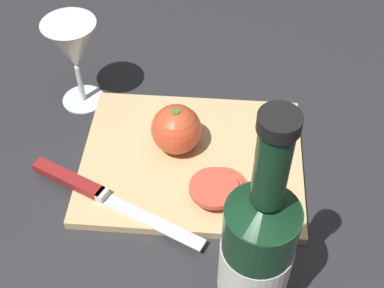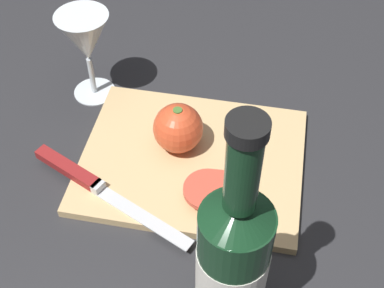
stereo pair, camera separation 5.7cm
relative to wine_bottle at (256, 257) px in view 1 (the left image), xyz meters
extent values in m
plane|color=#28282B|center=(-0.17, 0.18, -0.12)|extent=(3.00, 3.00, 0.00)
cube|color=tan|center=(-0.09, 0.22, -0.11)|extent=(0.33, 0.26, 0.01)
cylinder|color=#14381E|center=(0.00, 0.00, -0.02)|extent=(0.08, 0.08, 0.20)
cone|color=#14381E|center=(0.00, 0.00, 0.09)|extent=(0.07, 0.07, 0.02)
cylinder|color=#14381E|center=(0.00, 0.00, 0.15)|extent=(0.03, 0.03, 0.09)
cylinder|color=black|center=(0.00, 0.00, 0.21)|extent=(0.04, 0.04, 0.01)
cylinder|color=white|center=(0.00, 0.00, -0.02)|extent=(0.08, 0.08, 0.08)
cylinder|color=silver|center=(-0.28, 0.35, -0.11)|extent=(0.07, 0.07, 0.00)
cylinder|color=silver|center=(-0.28, 0.35, -0.08)|extent=(0.01, 0.01, 0.07)
cone|color=silver|center=(-0.28, 0.35, 0.00)|extent=(0.08, 0.08, 0.08)
cone|color=beige|center=(-0.28, 0.35, -0.03)|extent=(0.02, 0.02, 0.03)
sphere|color=#DB4C28|center=(-0.11, 0.24, -0.07)|extent=(0.07, 0.07, 0.07)
cylinder|color=#47702D|center=(-0.11, 0.24, -0.03)|extent=(0.01, 0.01, 0.01)
cube|color=silver|center=(-0.13, 0.10, -0.10)|extent=(0.15, 0.08, 0.00)
cube|color=silver|center=(-0.20, 0.14, -0.10)|extent=(0.02, 0.02, 0.01)
cube|color=maroon|center=(-0.26, 0.16, -0.10)|extent=(0.11, 0.07, 0.01)
cylinder|color=#DB4C38|center=(-0.04, 0.16, -0.10)|extent=(0.07, 0.07, 0.01)
cylinder|color=#DB4C38|center=(-0.04, 0.16, -0.09)|extent=(0.07, 0.07, 0.01)
cylinder|color=#DB4C38|center=(-0.05, 0.15, -0.08)|extent=(0.07, 0.07, 0.01)
camera|label=1|loc=(-0.05, -0.29, 0.51)|focal=50.00mm
camera|label=2|loc=(0.01, -0.29, 0.51)|focal=50.00mm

